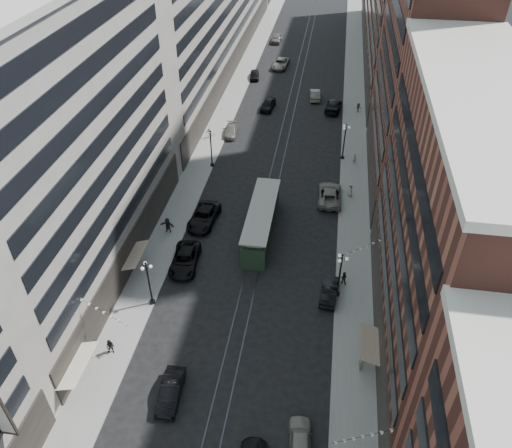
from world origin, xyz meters
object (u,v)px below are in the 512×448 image
Objects in this scene: car_13 at (268,104)px; pedestrian_6 at (209,133)px; streetcar at (261,223)px; car_5 at (171,391)px; car_12 at (333,106)px; car_10 at (330,291)px; lamppost_se_far at (340,274)px; pedestrian_7 at (344,278)px; lamppost_sw_far at (149,282)px; pedestrian_2 at (110,347)px; car_2 at (185,260)px; pedestrian_9 at (358,108)px; pedestrian_8 at (354,159)px; car_extra_0 at (277,38)px; pedestrian_5 at (168,225)px; car_4 at (300,441)px; car_9 at (254,75)px; car_7 at (204,217)px; car_extra_1 at (281,64)px; lamppost_se_mid at (344,140)px; lamppost_sw_mid at (211,147)px; car_8 at (231,131)px; pedestrian_extra_0 at (350,190)px; pedestrian_4 at (361,362)px; car_14 at (315,95)px; car_11 at (330,194)px.

pedestrian_6 is at bearing -116.46° from car_13.
streetcar is 2.77× the size of car_5.
car_12 reaches higher than car_5.
car_5 is at bearing 52.77° from car_10.
lamppost_se_far reaches higher than pedestrian_7.
pedestrian_2 is at bearing -104.68° from lamppost_sw_far.
car_2 reaches higher than pedestrian_9.
pedestrian_8 is 55.43m from car_extra_0.
car_4 is at bearing -46.18° from pedestrian_5.
car_9 is at bearing 94.36° from pedestrian_5.
pedestrian_8 is (21.83, 19.22, -0.10)m from pedestrian_5.
car_7 is at bearing 148.69° from lamppost_se_far.
car_extra_1 is at bearing -68.73° from pedestrian_7.
car_extra_0 is (0.64, 77.08, 0.02)m from car_2.
pedestrian_6 is (-18.85, -13.20, 0.08)m from car_12.
car_9 is at bearing 86.76° from car_2.
car_10 is 64.67m from car_extra_1.
car_4 is (-2.40, -44.68, -2.33)m from lamppost_se_mid.
lamppost_se_mid is 20.27m from car_13.
lamppost_sw_mid reaches higher than car_2.
lamppost_se_far is 37.35m from car_8.
car_7 is (3.68, 20.52, -0.11)m from pedestrian_2.
pedestrian_7 is at bearing -5.11° from car_2.
car_12 is 42.72m from pedestrian_7.
pedestrian_8 is (19.24, -30.02, 0.27)m from car_9.
pedestrian_7 is at bearing 71.91° from pedestrian_8.
car_2 is 15.99m from car_10.
lamppost_se_mid reaches higher than car_2.
lamppost_sw_mid is 37.42m from car_5.
pedestrian_extra_0 is (17.12, -60.82, 0.19)m from car_extra_0.
lamppost_se_mid is 16.73m from car_12.
pedestrian_5 reaches higher than car_4.
streetcar is at bearing -76.09° from car_8.
lamppost_se_far is 1.23× the size of car_4.
car_10 is at bearing 13.57° from pedestrian_4.
pedestrian_5 is (-2.59, -49.24, 0.37)m from car_9.
pedestrian_4 is at bearing 101.07° from car_12.
lamppost_se_far is at bearing -103.11° from car_4.
car_13 is 28.72m from pedestrian_extra_0.
car_4 is at bearing -68.04° from lamppost_sw_mid.
lamppost_se_far is 9.32m from pedestrian_4.
car_7 is 3.66× the size of pedestrian_8.
lamppost_se_far is 18.50m from pedestrian_extra_0.
car_7 is at bearing 84.27° from car_2.
lamppost_se_mid is 1.23× the size of car_4.
car_14 is 3.25× the size of pedestrian_9.
car_11 is 9.94m from pedestrian_8.
car_12 is (7.32, 35.60, -0.80)m from streetcar.
car_8 is 22.97m from pedestrian_9.
car_11 is at bearing -97.82° from lamppost_se_mid.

